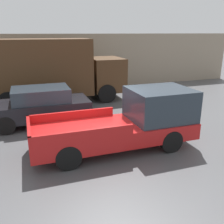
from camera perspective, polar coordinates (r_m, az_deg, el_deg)
The scene contains 5 objects.
ground_plane at distance 9.44m, azimuth -3.43°, elevation -6.75°, with size 60.00×60.00×0.00m, color #4C4C4F.
building_wall at distance 17.91m, azimuth -11.96°, elevation 10.99°, with size 28.00×0.15×3.81m.
pickup_truck at distance 8.77m, azimuth 4.35°, elevation -2.04°, with size 5.63×2.04×2.02m.
car at distance 11.42m, azimuth -16.24°, elevation 1.45°, with size 4.37×1.95×1.63m.
delivery_truck at distance 14.64m, azimuth -15.31°, elevation 9.36°, with size 8.46×2.57×3.57m.
Camera 1 is at (-2.29, -8.27, 3.91)m, focal length 40.00 mm.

